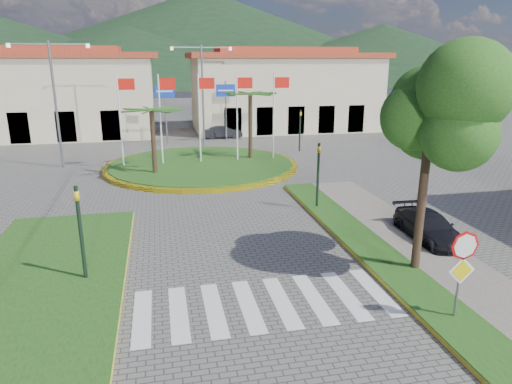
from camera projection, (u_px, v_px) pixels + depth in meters
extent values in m
cube|color=gray|center=(489.00, 315.00, 12.61)|extent=(4.00, 28.00, 0.15)
cube|color=#1E4714|center=(450.00, 319.00, 12.37)|extent=(1.60, 28.00, 0.18)
cube|color=#1E4714|center=(39.00, 291.00, 13.85)|extent=(5.00, 14.00, 0.18)
cube|color=silver|center=(262.00, 304.00, 13.31)|extent=(8.00, 3.00, 0.01)
cylinder|color=yellow|center=(202.00, 166.00, 30.18)|extent=(12.70, 12.70, 0.24)
cylinder|color=#1E4714|center=(202.00, 165.00, 30.17)|extent=(12.00, 12.00, 0.30)
cylinder|color=black|center=(154.00, 144.00, 27.16)|extent=(0.28, 0.28, 4.05)
cylinder|color=black|center=(250.00, 128.00, 31.20)|extent=(0.28, 0.28, 4.68)
cylinder|color=silver|center=(120.00, 123.00, 28.84)|extent=(0.10, 0.10, 6.00)
cube|color=red|center=(126.00, 84.00, 28.28)|extent=(1.00, 0.03, 0.70)
cylinder|color=silver|center=(161.00, 122.00, 29.34)|extent=(0.10, 0.10, 6.00)
cube|color=red|center=(167.00, 84.00, 28.78)|extent=(1.00, 0.03, 0.70)
cylinder|color=silver|center=(200.00, 121.00, 29.84)|extent=(0.10, 0.10, 6.00)
cube|color=red|center=(207.00, 83.00, 29.28)|extent=(1.00, 0.03, 0.70)
cylinder|color=silver|center=(237.00, 120.00, 30.35)|extent=(0.10, 0.10, 6.00)
cube|color=red|center=(245.00, 83.00, 29.79)|extent=(1.00, 0.03, 0.70)
cylinder|color=silver|center=(273.00, 119.00, 30.85)|extent=(0.10, 0.10, 6.00)
cube|color=red|center=(282.00, 83.00, 30.29)|extent=(1.00, 0.03, 0.70)
cylinder|color=slate|center=(459.00, 280.00, 12.07)|extent=(0.07, 0.07, 2.50)
cylinder|color=red|center=(465.00, 246.00, 11.74)|extent=(0.80, 0.03, 0.80)
cube|color=yellow|center=(462.00, 271.00, 11.93)|extent=(0.78, 0.03, 0.78)
cylinder|color=black|center=(421.00, 209.00, 14.74)|extent=(0.28, 0.28, 4.40)
ellipsoid|color=#1E4F15|center=(431.00, 116.00, 13.90)|extent=(3.60, 3.60, 3.20)
cylinder|color=black|center=(81.00, 236.00, 14.16)|extent=(0.12, 0.12, 3.20)
imported|color=yellow|center=(78.00, 205.00, 13.89)|extent=(0.15, 0.18, 0.90)
cylinder|color=black|center=(318.00, 177.00, 21.28)|extent=(0.12, 0.12, 3.20)
imported|color=yellow|center=(319.00, 156.00, 21.00)|extent=(0.15, 0.18, 0.90)
cylinder|color=black|center=(300.00, 131.00, 35.13)|extent=(0.12, 0.12, 3.20)
imported|color=yellow|center=(300.00, 118.00, 34.85)|extent=(0.18, 0.15, 0.90)
cylinder|color=slate|center=(166.00, 114.00, 37.54)|extent=(0.12, 0.12, 5.20)
cube|color=#1132B9|center=(165.00, 91.00, 36.98)|extent=(1.60, 0.05, 1.00)
cylinder|color=slate|center=(226.00, 112.00, 38.54)|extent=(0.12, 0.12, 5.20)
cube|color=#1132B9|center=(226.00, 90.00, 37.98)|extent=(1.60, 0.05, 1.00)
cylinder|color=slate|center=(203.00, 97.00, 36.81)|extent=(0.16, 0.16, 8.00)
cube|color=slate|center=(186.00, 47.00, 35.51)|extent=(2.40, 0.08, 0.08)
cube|color=slate|center=(217.00, 47.00, 35.99)|extent=(2.40, 0.08, 0.08)
cylinder|color=slate|center=(56.00, 106.00, 29.16)|extent=(0.16, 0.16, 8.00)
cube|color=slate|center=(27.00, 44.00, 27.86)|extent=(2.40, 0.08, 0.08)
cube|color=slate|center=(69.00, 44.00, 28.35)|extent=(2.40, 0.08, 0.08)
cube|color=beige|center=(29.00, 98.00, 41.45)|extent=(22.00, 9.00, 7.00)
cube|color=#97361D|center=(24.00, 55.00, 40.40)|extent=(23.32, 9.54, 0.50)
cube|color=#97361D|center=(23.00, 49.00, 40.26)|extent=(16.50, 4.95, 0.60)
cube|color=beige|center=(284.00, 94.00, 46.27)|extent=(18.00, 9.00, 7.00)
cube|color=#97361D|center=(284.00, 56.00, 45.22)|extent=(19.08, 9.54, 0.50)
cube|color=#97361D|center=(285.00, 50.00, 45.08)|extent=(13.50, 4.95, 0.60)
cone|color=black|center=(205.00, 35.00, 158.63)|extent=(180.00, 180.00, 30.00)
cone|color=black|center=(383.00, 53.00, 147.88)|extent=(120.00, 120.00, 18.00)
cone|color=black|center=(127.00, 56.00, 127.39)|extent=(110.00, 110.00, 16.00)
imported|color=silver|center=(30.00, 133.00, 41.10)|extent=(4.22, 2.85, 1.07)
imported|color=black|center=(119.00, 130.00, 41.97)|extent=(3.74, 2.10, 1.20)
imported|color=black|center=(223.00, 132.00, 41.36)|extent=(3.45, 1.23, 1.13)
imported|color=black|center=(429.00, 227.00, 17.86)|extent=(1.69, 3.88, 1.11)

